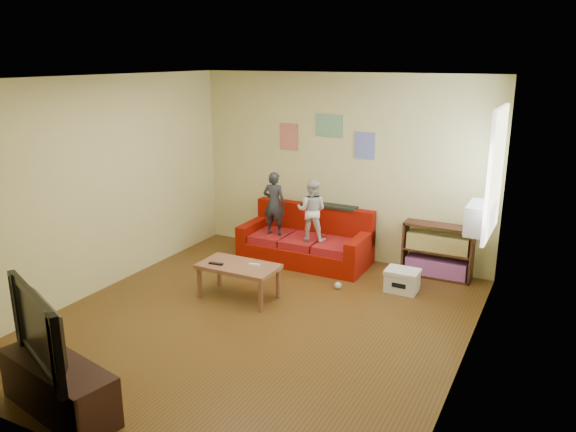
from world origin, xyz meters
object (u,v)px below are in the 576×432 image
at_px(child_a, 274,203).
at_px(bookshelf, 437,254).
at_px(television, 51,326).
at_px(coffee_table, 238,269).
at_px(tv_stand, 59,387).
at_px(file_box, 402,280).
at_px(child_b, 312,210).
at_px(sofa, 307,243).

xyz_separation_m(child_a, bookshelf, (2.30, 0.40, -0.53)).
height_order(child_a, television, child_a).
bearing_deg(coffee_table, child_a, 100.63).
xyz_separation_m(coffee_table, bookshelf, (2.03, 1.82, -0.05)).
height_order(bookshelf, tv_stand, bookshelf).
distance_m(tv_stand, television, 0.57).
bearing_deg(file_box, television, -116.16).
bearing_deg(television, child_a, 115.77).
distance_m(child_b, bookshelf, 1.82).
xyz_separation_m(bookshelf, tv_stand, (-2.15, -4.50, -0.10)).
bearing_deg(tv_stand, child_b, 95.48).
distance_m(child_b, file_box, 1.60).
bearing_deg(file_box, coffee_table, -147.24).
bearing_deg(tv_stand, file_box, 75.54).
height_order(child_b, television, child_b).
distance_m(sofa, coffee_table, 1.60).
height_order(coffee_table, bookshelf, bookshelf).
height_order(child_b, tv_stand, child_b).
relative_size(tv_stand, television, 1.04).
height_order(coffee_table, tv_stand, tv_stand).
bearing_deg(coffee_table, tv_stand, -92.44).
height_order(coffee_table, television, television).
height_order(file_box, tv_stand, tv_stand).
relative_size(coffee_table, tv_stand, 0.80).
bearing_deg(child_a, child_b, 173.91).
distance_m(child_b, coffee_table, 1.53).
relative_size(child_b, coffee_table, 0.90).
xyz_separation_m(coffee_table, television, (-0.11, -2.68, 0.42)).
distance_m(child_b, television, 4.12).
relative_size(sofa, file_box, 4.42).
xyz_separation_m(sofa, television, (-0.30, -4.26, 0.52)).
relative_size(coffee_table, bookshelf, 1.05).
xyz_separation_m(file_box, television, (-1.87, -3.81, 0.65)).
distance_m(coffee_table, bookshelf, 2.73).
height_order(child_a, child_b, child_a).
relative_size(bookshelf, television, 0.79).
distance_m(coffee_table, television, 2.71).
height_order(sofa, coffee_table, sofa).
relative_size(child_a, television, 0.79).
bearing_deg(coffee_table, sofa, 83.35).
height_order(child_b, bookshelf, child_b).
height_order(child_a, coffee_table, child_a).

